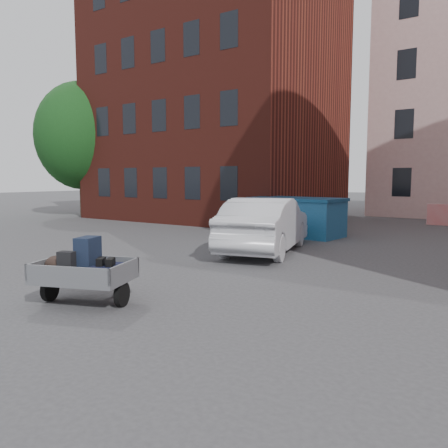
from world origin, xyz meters
The scene contains 7 objects.
ground centered at (0.00, 0.00, 0.00)m, with size 120.00×120.00×0.00m, color #38383A.
building_brick centered at (-9.00, 13.00, 7.00)m, with size 12.00×10.00×14.00m, color #591E16.
far_building centered at (-20.00, 22.00, 4.00)m, with size 6.00×6.00×8.00m, color maroon.
tree centered at (-16.00, 9.00, 5.17)m, with size 5.28×5.28×8.30m.
trailer centered at (-0.90, -2.94, 0.61)m, with size 1.88×1.98×1.20m.
dumpster centered at (-1.67, 7.75, 0.75)m, with size 3.72×2.21×1.48m.
silver_car centered at (-0.87, 3.76, 0.83)m, with size 1.75×5.01×1.65m, color silver.
Camera 1 is at (5.43, -7.87, 2.25)m, focal length 35.00 mm.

